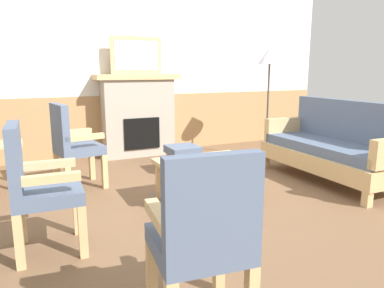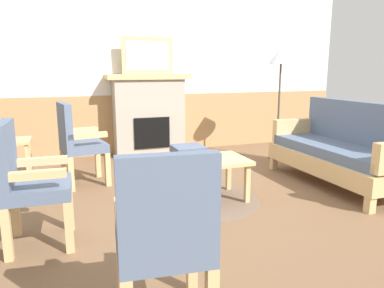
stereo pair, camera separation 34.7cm
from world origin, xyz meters
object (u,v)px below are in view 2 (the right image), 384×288
Objects in this scene: coffee_table at (201,165)px; book_on_table at (211,158)px; framed_picture at (148,56)px; floor_lamp_by_couch at (281,63)px; fireplace at (149,114)px; armchair_near_fireplace at (27,179)px; armchair_front_left at (165,233)px; couch at (339,152)px; armchair_by_window_left at (77,140)px; side_table at (11,150)px; footstool at (188,151)px.

book_on_table reaches higher than coffee_table.
framed_picture is 2.54m from book_on_table.
framed_picture is 0.48× the size of floor_lamp_by_couch.
armchair_near_fireplace is at bearing -120.30° from fireplace.
framed_picture is at bearing 59.71° from armchair_near_fireplace.
coffee_table is at bearing 62.97° from armchair_front_left.
couch and armchair_by_window_left have the same top height.
armchair_near_fireplace is 0.58× the size of floor_lamp_by_couch.
framed_picture reaches higher than armchair_by_window_left.
couch is 1.64m from book_on_table.
fireplace is 7.31× the size of book_on_table.
framed_picture is at bearing 90.02° from coffee_table.
side_table is 0.33× the size of floor_lamp_by_couch.
footstool is at bearing 68.22° from armchair_front_left.
floor_lamp_by_couch is (1.76, 1.30, 1.06)m from coffee_table.
footstool is at bearing 77.78° from coffee_table.
floor_lamp_by_couch is at bearing 27.78° from armchair_near_fireplace.
framed_picture is at bearing 100.52° from footstool.
armchair_front_left is at bearing -111.78° from footstool.
fireplace is 1.62× the size of framed_picture.
framed_picture reaches higher than armchair_front_left.
floor_lamp_by_couch is (3.37, 1.78, 0.91)m from armchair_near_fireplace.
fireplace is at bearing 100.52° from footstool.
armchair_near_fireplace is (-1.61, -2.75, -1.02)m from framed_picture.
armchair_front_left reaches higher than side_table.
armchair_near_fireplace is 1.45m from armchair_front_left.
book_on_table is at bearing -38.41° from armchair_by_window_left.
book_on_table is at bearing -31.60° from side_table.
fireplace is at bearing 90.02° from coffee_table.
framed_picture reaches higher than coffee_table.
couch reaches higher than book_on_table.
framed_picture is 2.02m from floor_lamp_by_couch.
armchair_near_fireplace is at bearing -80.25° from side_table.
fireplace is at bearing 151.08° from floor_lamp_by_couch.
coffee_table is (0.00, -2.28, -0.27)m from fireplace.
floor_lamp_by_couch is (1.77, -0.98, -0.11)m from framed_picture.
armchair_by_window_left is at bearing 141.59° from book_on_table.
book_on_table is 2.34m from floor_lamp_by_couch.
armchair_front_left is (-0.89, -1.74, 0.15)m from coffee_table.
coffee_table is 2.26m from side_table.
footstool is 0.41× the size of armchair_by_window_left.
fireplace is 1.30m from footstool.
armchair_front_left reaches higher than book_on_table.
coffee_table is 2.44m from floor_lamp_by_couch.
coffee_table is at bearing 16.40° from armchair_near_fireplace.
side_table is at bearing -150.90° from framed_picture.
armchair_by_window_left reaches higher than coffee_table.
framed_picture is 0.82× the size of armchair_front_left.
couch is 3.13m from armchair_front_left.
coffee_table is at bearing -143.54° from floor_lamp_by_couch.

